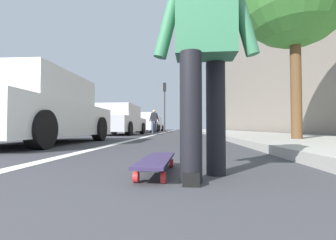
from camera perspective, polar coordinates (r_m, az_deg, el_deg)
ground_plane at (r=10.50m, az=1.78°, el=-3.75°), size 80.00×80.00×0.00m
lane_stripe_white at (r=20.54m, az=-0.23°, el=-2.84°), size 52.00×0.16×0.01m
sidewalk_curb at (r=18.69m, az=12.09°, el=-2.71°), size 52.00×3.20×0.12m
building_facade at (r=23.61m, az=16.51°, el=10.47°), size 40.00×1.20×10.73m
skateboard at (r=1.80m, az=-2.70°, el=-9.75°), size 0.85×0.23×0.11m
skater_person at (r=1.74m, az=8.76°, el=18.25°), size 0.46×0.72×1.64m
parked_car_near at (r=5.82m, az=-28.75°, el=1.93°), size 4.21×1.99×1.47m
parked_car_mid at (r=12.21m, az=-11.28°, el=-0.14°), size 4.56×1.96×1.48m
parked_car_far at (r=18.73m, az=-5.70°, el=-0.73°), size 4.48×1.95×1.49m
parked_car_end at (r=25.24m, az=-3.79°, el=-1.03°), size 4.16×2.14×1.49m
traffic_light at (r=23.10m, az=-0.81°, el=5.24°), size 0.33×0.28×4.68m
pedestrian_distant at (r=16.43m, az=-3.32°, el=0.09°), size 0.45×0.69×1.59m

